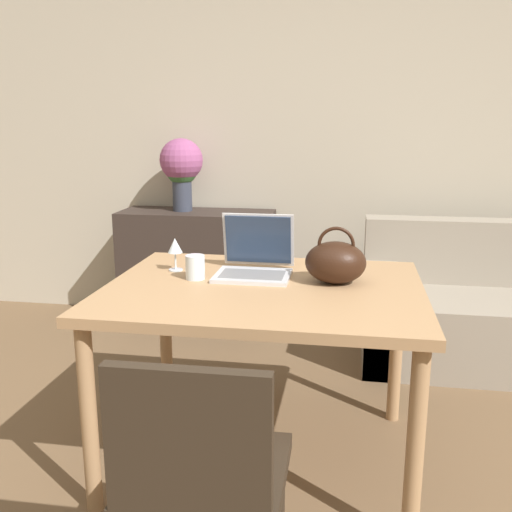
% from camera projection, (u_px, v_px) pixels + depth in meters
% --- Properties ---
extents(wall_back, '(10.00, 0.06, 2.70)m').
position_uv_depth(wall_back, '(316.00, 131.00, 3.92)').
color(wall_back, '#BCB29E').
rests_on(wall_back, ground_plane).
extents(dining_table, '(1.26, 0.99, 0.78)m').
position_uv_depth(dining_table, '(264.00, 306.00, 2.30)').
color(dining_table, '#A87F56').
rests_on(dining_table, ground_plane).
extents(chair, '(0.45, 0.45, 0.85)m').
position_uv_depth(chair, '(202.00, 474.00, 1.55)').
color(chair, '#2D2319').
rests_on(chair, ground_plane).
extents(couch, '(1.75, 0.77, 0.82)m').
position_uv_depth(couch, '(512.00, 315.00, 3.39)').
color(couch, gray).
rests_on(couch, ground_plane).
extents(sideboard, '(1.06, 0.40, 0.81)m').
position_uv_depth(sideboard, '(198.00, 268.00, 4.02)').
color(sideboard, '#332823').
rests_on(sideboard, ground_plane).
extents(laptop, '(0.31, 0.30, 0.25)m').
position_uv_depth(laptop, '(255.00, 258.00, 2.45)').
color(laptop, silver).
rests_on(laptop, dining_table).
extents(drinking_glass, '(0.08, 0.08, 0.10)m').
position_uv_depth(drinking_glass, '(195.00, 267.00, 2.37)').
color(drinking_glass, silver).
rests_on(drinking_glass, dining_table).
extents(wine_glass, '(0.06, 0.06, 0.15)m').
position_uv_depth(wine_glass, '(175.00, 248.00, 2.49)').
color(wine_glass, silver).
rests_on(wine_glass, dining_table).
extents(handbag, '(0.25, 0.20, 0.23)m').
position_uv_depth(handbag, '(336.00, 262.00, 2.30)').
color(handbag, black).
rests_on(handbag, dining_table).
extents(flower_vase, '(0.29, 0.29, 0.50)m').
position_uv_depth(flower_vase, '(181.00, 166.00, 3.89)').
color(flower_vase, '#333847').
rests_on(flower_vase, sideboard).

